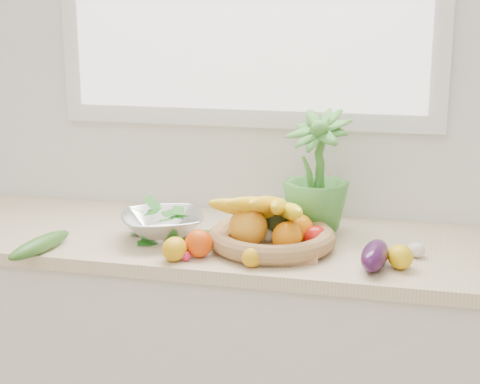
% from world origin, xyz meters
% --- Properties ---
extents(back_wall, '(4.50, 0.02, 2.70)m').
position_xyz_m(back_wall, '(0.00, 2.25, 1.35)').
color(back_wall, white).
rests_on(back_wall, ground).
extents(counter_cabinet, '(2.20, 0.58, 0.86)m').
position_xyz_m(counter_cabinet, '(0.00, 1.95, 0.43)').
color(counter_cabinet, silver).
rests_on(counter_cabinet, ground).
extents(countertop, '(2.24, 0.62, 0.04)m').
position_xyz_m(countertop, '(0.00, 1.95, 0.88)').
color(countertop, beige).
rests_on(countertop, counter_cabinet).
extents(orange_loose, '(0.10, 0.10, 0.08)m').
position_xyz_m(orange_loose, '(-0.03, 1.75, 0.94)').
color(orange_loose, '#E04207').
rests_on(orange_loose, countertop).
extents(lemon_a, '(0.08, 0.09, 0.07)m').
position_xyz_m(lemon_a, '(-0.08, 1.70, 0.93)').
color(lemon_a, orange).
rests_on(lemon_a, countertop).
extents(lemon_b, '(0.08, 0.08, 0.06)m').
position_xyz_m(lemon_b, '(0.14, 1.70, 0.93)').
color(lemon_b, orange).
rests_on(lemon_b, countertop).
extents(lemon_c, '(0.09, 0.10, 0.07)m').
position_xyz_m(lemon_c, '(0.53, 1.78, 0.93)').
color(lemon_c, '#E0AC0C').
rests_on(lemon_c, countertop).
extents(apple, '(0.09, 0.09, 0.07)m').
position_xyz_m(apple, '(0.29, 1.89, 0.94)').
color(apple, red).
rests_on(apple, countertop).
extents(ginger, '(0.11, 0.08, 0.03)m').
position_xyz_m(ginger, '(0.26, 1.76, 0.92)').
color(ginger, tan).
rests_on(ginger, countertop).
extents(garlic_a, '(0.07, 0.07, 0.05)m').
position_xyz_m(garlic_a, '(0.13, 1.91, 0.92)').
color(garlic_a, white).
rests_on(garlic_a, countertop).
extents(garlic_b, '(0.05, 0.05, 0.04)m').
position_xyz_m(garlic_b, '(0.58, 1.89, 0.92)').
color(garlic_b, white).
rests_on(garlic_b, countertop).
extents(garlic_c, '(0.06, 0.06, 0.04)m').
position_xyz_m(garlic_c, '(0.31, 1.88, 0.92)').
color(garlic_c, silver).
rests_on(garlic_c, countertop).
extents(eggplant, '(0.09, 0.19, 0.07)m').
position_xyz_m(eggplant, '(0.47, 1.77, 0.94)').
color(eggplant, '#340F37').
rests_on(eggplant, countertop).
extents(cucumber, '(0.10, 0.27, 0.05)m').
position_xyz_m(cucumber, '(-0.48, 1.67, 0.92)').
color(cucumber, '#215619').
rests_on(cucumber, countertop).
extents(radish, '(0.04, 0.04, 0.03)m').
position_xyz_m(radish, '(-0.05, 1.70, 0.91)').
color(radish, red).
rests_on(radish, countertop).
extents(potted_herb, '(0.28, 0.28, 0.37)m').
position_xyz_m(potted_herb, '(0.26, 2.05, 1.10)').
color(potted_herb, '#408630').
rests_on(potted_herb, countertop).
extents(fruit_basket, '(0.46, 0.46, 0.19)m').
position_xyz_m(fruit_basket, '(0.16, 1.87, 0.95)').
color(fruit_basket, tan).
rests_on(fruit_basket, countertop).
extents(colander_with_spinach, '(0.33, 0.33, 0.13)m').
position_xyz_m(colander_with_spinach, '(-0.18, 1.87, 0.97)').
color(colander_with_spinach, silver).
rests_on(colander_with_spinach, countertop).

